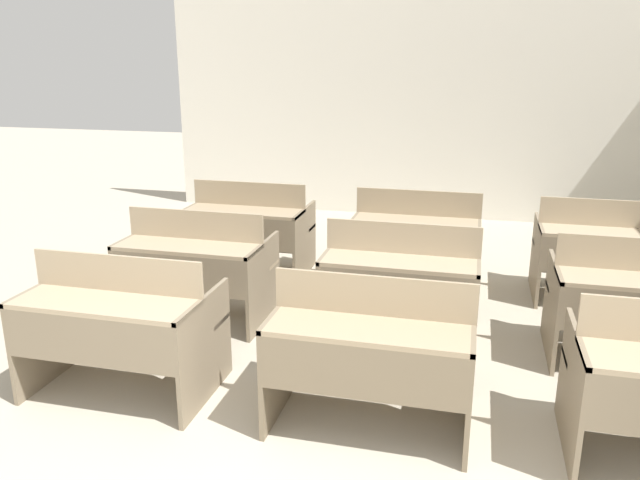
{
  "coord_description": "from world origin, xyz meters",
  "views": [
    {
      "loc": [
        0.73,
        -1.45,
        2.07
      ],
      "look_at": [
        -0.37,
        2.92,
        0.75
      ],
      "focal_mm": 35.0,
      "sensor_mm": 36.0,
      "label": 1
    }
  ],
  "objects_px": {
    "bench_second_left": "(196,265)",
    "bench_third_left": "(249,227)",
    "bench_front_left": "(120,324)",
    "bench_front_center": "(371,350)",
    "bench_second_right": "(640,301)",
    "bench_third_center": "(416,238)",
    "bench_third_right": "(605,250)",
    "bench_second_center": "(401,281)"
  },
  "relations": [
    {
      "from": "bench_second_right",
      "to": "bench_third_left",
      "type": "height_order",
      "value": "same"
    },
    {
      "from": "bench_second_left",
      "to": "bench_third_right",
      "type": "distance_m",
      "value": 3.49
    },
    {
      "from": "bench_front_left",
      "to": "bench_front_center",
      "type": "height_order",
      "value": "same"
    },
    {
      "from": "bench_front_left",
      "to": "bench_third_right",
      "type": "bearing_deg",
      "value": 36.54
    },
    {
      "from": "bench_third_left",
      "to": "bench_third_right",
      "type": "xyz_separation_m",
      "value": [
        3.26,
        0.01,
        0.0
      ]
    },
    {
      "from": "bench_front_center",
      "to": "bench_second_left",
      "type": "height_order",
      "value": "same"
    },
    {
      "from": "bench_second_left",
      "to": "bench_second_right",
      "type": "bearing_deg",
      "value": 0.22
    },
    {
      "from": "bench_second_left",
      "to": "bench_third_left",
      "type": "xyz_separation_m",
      "value": [
        0.01,
        1.2,
        0.0
      ]
    },
    {
      "from": "bench_second_center",
      "to": "bench_third_right",
      "type": "relative_size",
      "value": 1.0
    },
    {
      "from": "bench_second_center",
      "to": "bench_second_right",
      "type": "height_order",
      "value": "same"
    },
    {
      "from": "bench_second_right",
      "to": "bench_third_center",
      "type": "distance_m",
      "value": 2.03
    },
    {
      "from": "bench_second_right",
      "to": "bench_third_left",
      "type": "relative_size",
      "value": 1.0
    },
    {
      "from": "bench_third_left",
      "to": "bench_third_right",
      "type": "distance_m",
      "value": 3.26
    },
    {
      "from": "bench_second_left",
      "to": "bench_third_center",
      "type": "xyz_separation_m",
      "value": [
        1.65,
        1.21,
        0.0
      ]
    },
    {
      "from": "bench_third_right",
      "to": "bench_second_left",
      "type": "bearing_deg",
      "value": -159.6
    },
    {
      "from": "bench_second_center",
      "to": "bench_third_left",
      "type": "height_order",
      "value": "same"
    },
    {
      "from": "bench_third_left",
      "to": "bench_third_right",
      "type": "relative_size",
      "value": 1.0
    },
    {
      "from": "bench_second_right",
      "to": "bench_third_right",
      "type": "relative_size",
      "value": 1.0
    },
    {
      "from": "bench_second_left",
      "to": "bench_third_left",
      "type": "relative_size",
      "value": 1.0
    },
    {
      "from": "bench_front_left",
      "to": "bench_second_center",
      "type": "xyz_separation_m",
      "value": [
        1.62,
        1.21,
        0.0
      ]
    },
    {
      "from": "bench_front_center",
      "to": "bench_second_right",
      "type": "xyz_separation_m",
      "value": [
        1.66,
        1.18,
        0.0
      ]
    },
    {
      "from": "bench_front_center",
      "to": "bench_front_left",
      "type": "bearing_deg",
      "value": -179.43
    },
    {
      "from": "bench_second_left",
      "to": "bench_third_left",
      "type": "bearing_deg",
      "value": 89.63
    },
    {
      "from": "bench_third_left",
      "to": "bench_third_center",
      "type": "relative_size",
      "value": 1.0
    },
    {
      "from": "bench_front_left",
      "to": "bench_second_center",
      "type": "relative_size",
      "value": 1.0
    },
    {
      "from": "bench_front_center",
      "to": "bench_second_right",
      "type": "bearing_deg",
      "value": 35.5
    },
    {
      "from": "bench_third_center",
      "to": "bench_third_right",
      "type": "xyz_separation_m",
      "value": [
        1.63,
        0.0,
        0.0
      ]
    },
    {
      "from": "bench_front_center",
      "to": "bench_second_right",
      "type": "relative_size",
      "value": 1.0
    },
    {
      "from": "bench_second_center",
      "to": "bench_third_left",
      "type": "distance_m",
      "value": 2.02
    },
    {
      "from": "bench_front_left",
      "to": "bench_second_right",
      "type": "xyz_separation_m",
      "value": [
        3.25,
        1.2,
        0.0
      ]
    },
    {
      "from": "bench_third_center",
      "to": "bench_third_right",
      "type": "bearing_deg",
      "value": 0.08
    },
    {
      "from": "bench_third_center",
      "to": "bench_front_center",
      "type": "bearing_deg",
      "value": -90.45
    },
    {
      "from": "bench_second_right",
      "to": "bench_second_left",
      "type": "bearing_deg",
      "value": -179.78
    },
    {
      "from": "bench_second_left",
      "to": "bench_second_center",
      "type": "bearing_deg",
      "value": 0.72
    },
    {
      "from": "bench_second_right",
      "to": "bench_third_center",
      "type": "height_order",
      "value": "same"
    },
    {
      "from": "bench_second_right",
      "to": "bench_third_right",
      "type": "distance_m",
      "value": 1.2
    },
    {
      "from": "bench_second_right",
      "to": "bench_third_left",
      "type": "distance_m",
      "value": 3.49
    },
    {
      "from": "bench_front_center",
      "to": "bench_third_right",
      "type": "xyz_separation_m",
      "value": [
        1.65,
        2.39,
        0.0
      ]
    },
    {
      "from": "bench_front_left",
      "to": "bench_third_center",
      "type": "height_order",
      "value": "same"
    },
    {
      "from": "bench_second_left",
      "to": "bench_second_right",
      "type": "xyz_separation_m",
      "value": [
        3.28,
        0.01,
        0.0
      ]
    },
    {
      "from": "bench_front_left",
      "to": "bench_front_center",
      "type": "bearing_deg",
      "value": 0.57
    },
    {
      "from": "bench_second_left",
      "to": "bench_third_center",
      "type": "bearing_deg",
      "value": 36.42
    }
  ]
}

